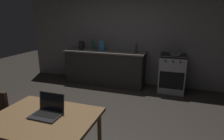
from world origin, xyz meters
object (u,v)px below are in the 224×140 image
Objects in this scene: stove_oven at (172,73)px; electric_kettle at (81,45)px; frying_pan at (176,54)px; cereal_box at (102,46)px; bottle_b at (93,45)px; bottle at (136,48)px; dining_table at (44,123)px; laptop at (48,111)px.

stove_oven is 2.50m from electric_kettle.
electric_kettle reaches higher than frying_pan.
bottle_b is (-0.28, 0.06, 0.01)m from cereal_box.
electric_kettle is at bearing 178.14° from bottle.
frying_pan is at bearing -0.66° from electric_kettle.
frying_pan is 2.17m from bottle_b.
cereal_box is at bearing 1.91° from electric_kettle.
electric_kettle is 0.82× the size of bottle_b.
stove_oven is 3.41m from dining_table.
frying_pan is at bearing -31.55° from stove_oven.
cereal_box reaches higher than dining_table.
bottle_b is (0.32, 0.08, 0.02)m from electric_kettle.
bottle_b is at bearing 173.93° from bottle.
frying_pan is (0.94, 0.02, -0.09)m from bottle.
frying_pan is 1.88m from cereal_box.
dining_table is 3.38m from bottle_b.
laptop is 3.09m from bottle.
dining_table is 4.02× the size of bottle_b.
laptop is 1.39× the size of electric_kettle.
stove_oven is at bearing -0.06° from electric_kettle.
laptop is 3.32m from bottle_b.
stove_oven is 3.97× the size of electric_kettle.
cereal_box is (-0.94, 0.07, 0.01)m from bottle.
bottle_b reaches higher than frying_pan.
stove_oven is 1.93m from cereal_box.
bottle_b is (-0.88, 3.19, 0.27)m from laptop.
electric_kettle reaches higher than dining_table.
bottle_b is at bearing 104.83° from dining_table.
laptop is (0.02, 0.06, 0.12)m from dining_table.
stove_oven is 0.48m from frying_pan.
electric_kettle is 0.95× the size of cereal_box.
bottle_b reaches higher than dining_table.
dining_table is 3.26m from cereal_box.
bottle reaches higher than laptop.
laptop is at bearing -74.58° from bottle_b.
frying_pan reaches higher than stove_oven.
bottle_b is at bearing 167.99° from cereal_box.
stove_oven is at bearing 148.45° from frying_pan.
bottle_b is (-2.12, 0.08, 0.59)m from stove_oven.
laptop is at bearing -68.93° from electric_kettle.
dining_table is at bearing -96.64° from bottle.
stove_oven reaches higher than dining_table.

